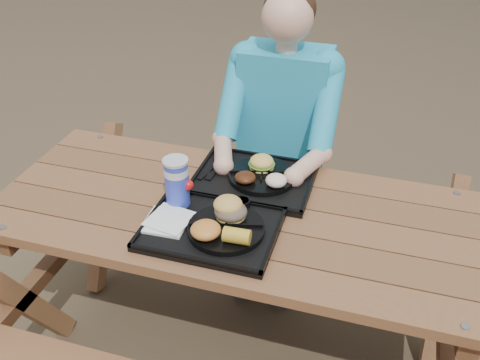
# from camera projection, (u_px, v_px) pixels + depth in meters

# --- Properties ---
(ground) EXTENTS (60.00, 60.00, 0.00)m
(ground) POSITION_uv_depth(u_px,v_px,m) (240.00, 348.00, 2.33)
(ground) COLOR #999999
(ground) RESTS_ON ground
(picnic_table) EXTENTS (1.80, 1.49, 0.75)m
(picnic_table) POSITION_uv_depth(u_px,v_px,m) (240.00, 286.00, 2.13)
(picnic_table) COLOR #999999
(picnic_table) RESTS_ON ground
(tray_near) EXTENTS (0.45, 0.35, 0.02)m
(tray_near) POSITION_uv_depth(u_px,v_px,m) (211.00, 230.00, 1.81)
(tray_near) COLOR black
(tray_near) RESTS_ON picnic_table
(tray_far) EXTENTS (0.45, 0.35, 0.02)m
(tray_far) POSITION_uv_depth(u_px,v_px,m) (254.00, 180.00, 2.06)
(tray_far) COLOR black
(tray_far) RESTS_ON picnic_table
(plate_near) EXTENTS (0.26, 0.26, 0.02)m
(plate_near) POSITION_uv_depth(u_px,v_px,m) (226.00, 229.00, 1.78)
(plate_near) COLOR black
(plate_near) RESTS_ON tray_near
(plate_far) EXTENTS (0.26, 0.26, 0.02)m
(plate_far) POSITION_uv_depth(u_px,v_px,m) (262.00, 176.00, 2.05)
(plate_far) COLOR black
(plate_far) RESTS_ON tray_far
(napkin_stack) EXTENTS (0.15, 0.15, 0.02)m
(napkin_stack) POSITION_uv_depth(u_px,v_px,m) (166.00, 221.00, 1.82)
(napkin_stack) COLOR white
(napkin_stack) RESTS_ON tray_near
(soda_cup) EXTENTS (0.09, 0.09, 0.17)m
(soda_cup) POSITION_uv_depth(u_px,v_px,m) (177.00, 183.00, 1.87)
(soda_cup) COLOR #192EC2
(soda_cup) RESTS_ON tray_near
(condiment_bbq) EXTENTS (0.05, 0.05, 0.03)m
(condiment_bbq) POSITION_uv_depth(u_px,v_px,m) (225.00, 203.00, 1.90)
(condiment_bbq) COLOR black
(condiment_bbq) RESTS_ON tray_near
(condiment_mustard) EXTENTS (0.06, 0.06, 0.03)m
(condiment_mustard) POSITION_uv_depth(u_px,v_px,m) (242.00, 204.00, 1.89)
(condiment_mustard) COLOR yellow
(condiment_mustard) RESTS_ON tray_near
(sandwich) EXTENTS (0.11, 0.11, 0.11)m
(sandwich) POSITION_uv_depth(u_px,v_px,m) (231.00, 204.00, 1.79)
(sandwich) COLOR gold
(sandwich) RESTS_ON plate_near
(mac_cheese) EXTENTS (0.10, 0.10, 0.05)m
(mac_cheese) POSITION_uv_depth(u_px,v_px,m) (206.00, 230.00, 1.72)
(mac_cheese) COLOR gold
(mac_cheese) RESTS_ON plate_near
(corn_cob) EXTENTS (0.09, 0.09, 0.05)m
(corn_cob) POSITION_uv_depth(u_px,v_px,m) (237.00, 236.00, 1.70)
(corn_cob) COLOR gold
(corn_cob) RESTS_ON plate_near
(cutlery_far) EXTENTS (0.04, 0.15, 0.01)m
(cutlery_far) POSITION_uv_depth(u_px,v_px,m) (215.00, 170.00, 2.10)
(cutlery_far) COLOR black
(cutlery_far) RESTS_ON tray_far
(burger) EXTENTS (0.10, 0.10, 0.09)m
(burger) POSITION_uv_depth(u_px,v_px,m) (262.00, 159.00, 2.06)
(burger) COLOR #F3BE55
(burger) RESTS_ON plate_far
(baked_beans) EXTENTS (0.08, 0.08, 0.04)m
(baked_beans) POSITION_uv_depth(u_px,v_px,m) (245.00, 177.00, 1.99)
(baked_beans) COLOR #451F0D
(baked_beans) RESTS_ON plate_far
(potato_salad) EXTENTS (0.08, 0.08, 0.04)m
(potato_salad) POSITION_uv_depth(u_px,v_px,m) (276.00, 180.00, 1.97)
(potato_salad) COLOR white
(potato_salad) RESTS_ON plate_far
(diner) EXTENTS (0.48, 0.84, 1.28)m
(diner) POSITION_uv_depth(u_px,v_px,m) (281.00, 153.00, 2.47)
(diner) COLOR #18AA94
(diner) RESTS_ON ground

